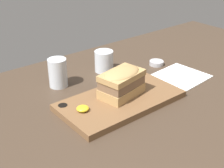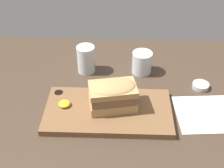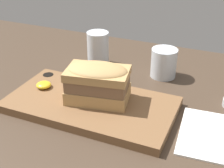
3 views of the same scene
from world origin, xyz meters
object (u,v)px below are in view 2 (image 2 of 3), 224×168
Objects in this scene: napkin at (205,114)px; condiment_dish at (201,86)px; serving_board at (108,111)px; wine_glass at (142,64)px; water_glass at (86,61)px; sandwich at (113,94)px.

condiment_dish is (1.06, 13.09, 0.63)cm from napkin.
wine_glass is (10.91, 22.32, 2.45)cm from serving_board.
water_glass is 43.82cm from napkin.
sandwich reaches higher than serving_board.
serving_board reaches higher than napkin.
sandwich is 23.45cm from wine_glass.
water_glass is 19.62cm from wine_glass.
sandwich reaches higher than water_glass.
water_glass is 1.25× the size of wine_glass.
water_glass is (-8.70, 22.25, 3.26)cm from serving_board.
water_glass is at bearing 150.38° from napkin.
napkin is at bearing -49.73° from wine_glass.
sandwich is 28.59cm from napkin.
wine_glass is 28.54cm from napkin.
water_glass reaches higher than condiment_dish.
condiment_dish is (28.89, 12.64, -5.90)cm from sandwich.
wine_glass reaches higher than condiment_dish.
serving_board is 24.11cm from water_glass.
napkin is (27.83, -0.45, -6.53)cm from sandwich.
wine_glass reaches higher than napkin.
serving_board is 6.01cm from sandwich.
condiment_dish is (30.29, 13.77, -0.17)cm from serving_board.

